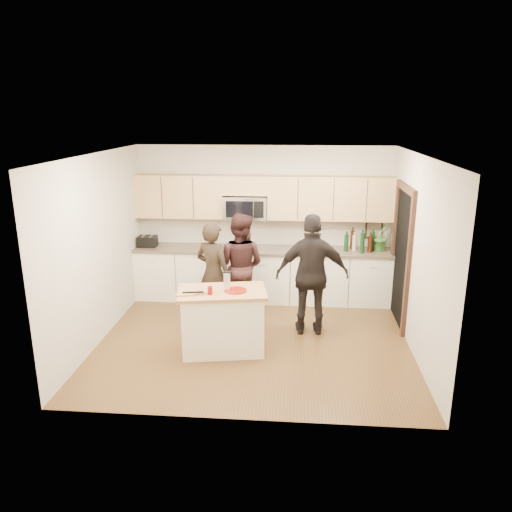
# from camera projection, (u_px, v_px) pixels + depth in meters

# --- Properties ---
(floor) EXTENTS (4.50, 4.50, 0.00)m
(floor) POSITION_uv_depth(u_px,v_px,m) (254.00, 340.00, 7.39)
(floor) COLOR brown
(floor) RESTS_ON ground
(room_shell) EXTENTS (4.52, 4.02, 2.71)m
(room_shell) POSITION_uv_depth(u_px,v_px,m) (254.00, 226.00, 6.91)
(room_shell) COLOR #BBB3A0
(room_shell) RESTS_ON ground
(back_cabinetry) EXTENTS (4.50, 0.66, 0.94)m
(back_cabinetry) POSITION_uv_depth(u_px,v_px,m) (262.00, 274.00, 8.88)
(back_cabinetry) COLOR white
(back_cabinetry) RESTS_ON ground
(upper_cabinetry) EXTENTS (4.50, 0.33, 0.75)m
(upper_cabinetry) POSITION_uv_depth(u_px,v_px,m) (265.00, 196.00, 8.63)
(upper_cabinetry) COLOR tan
(upper_cabinetry) RESTS_ON ground
(microwave) EXTENTS (0.76, 0.41, 0.40)m
(microwave) POSITION_uv_depth(u_px,v_px,m) (245.00, 207.00, 8.68)
(microwave) COLOR silver
(microwave) RESTS_ON ground
(doorway) EXTENTS (0.06, 1.25, 2.20)m
(doorway) POSITION_uv_depth(u_px,v_px,m) (402.00, 252.00, 7.75)
(doorway) COLOR black
(doorway) RESTS_ON ground
(framed_picture) EXTENTS (0.30, 0.03, 0.38)m
(framed_picture) POSITION_uv_depth(u_px,v_px,m) (374.00, 228.00, 8.78)
(framed_picture) COLOR black
(framed_picture) RESTS_ON ground
(dish_towel) EXTENTS (0.34, 0.60, 0.48)m
(dish_towel) POSITION_uv_depth(u_px,v_px,m) (207.00, 258.00, 8.68)
(dish_towel) COLOR white
(dish_towel) RESTS_ON ground
(island) EXTENTS (1.30, 0.90, 0.90)m
(island) POSITION_uv_depth(u_px,v_px,m) (222.00, 321.00, 6.94)
(island) COLOR white
(island) RESTS_ON ground
(red_plate) EXTENTS (0.30, 0.30, 0.02)m
(red_plate) POSITION_uv_depth(u_px,v_px,m) (236.00, 290.00, 6.80)
(red_plate) COLOR maroon
(red_plate) RESTS_ON island
(box_grater) EXTENTS (0.10, 0.05, 0.26)m
(box_grater) POSITION_uv_depth(u_px,v_px,m) (227.00, 281.00, 6.76)
(box_grater) COLOR silver
(box_grater) RESTS_ON red_plate
(drink_glass) EXTENTS (0.07, 0.07, 0.11)m
(drink_glass) POSITION_uv_depth(u_px,v_px,m) (210.00, 291.00, 6.66)
(drink_glass) COLOR maroon
(drink_glass) RESTS_ON island
(cutting_board) EXTENTS (0.28, 0.22, 0.02)m
(cutting_board) POSITION_uv_depth(u_px,v_px,m) (186.00, 294.00, 6.67)
(cutting_board) COLOR #B3824A
(cutting_board) RESTS_ON island
(tongs) EXTENTS (0.29, 0.08, 0.02)m
(tongs) POSITION_uv_depth(u_px,v_px,m) (193.00, 292.00, 6.67)
(tongs) COLOR black
(tongs) RESTS_ON cutting_board
(knife) EXTENTS (0.20, 0.06, 0.01)m
(knife) POSITION_uv_depth(u_px,v_px,m) (199.00, 294.00, 6.64)
(knife) COLOR silver
(knife) RESTS_ON cutting_board
(toaster) EXTENTS (0.32, 0.24, 0.19)m
(toaster) POSITION_uv_depth(u_px,v_px,m) (148.00, 241.00, 8.87)
(toaster) COLOR black
(toaster) RESTS_ON back_cabinetry
(bottle_cluster) EXTENTS (0.66, 0.34, 0.41)m
(bottle_cluster) POSITION_uv_depth(u_px,v_px,m) (363.00, 241.00, 8.56)
(bottle_cluster) COLOR black
(bottle_cluster) RESTS_ON back_cabinetry
(orchid) EXTENTS (0.37, 0.36, 0.52)m
(orchid) POSITION_uv_depth(u_px,v_px,m) (382.00, 236.00, 8.54)
(orchid) COLOR #3B772F
(orchid) RESTS_ON back_cabinetry
(woman_left) EXTENTS (0.71, 0.61, 1.64)m
(woman_left) POSITION_uv_depth(u_px,v_px,m) (213.00, 273.00, 7.80)
(woman_left) COLOR black
(woman_left) RESTS_ON ground
(woman_center) EXTENTS (0.98, 0.85, 1.72)m
(woman_center) POSITION_uv_depth(u_px,v_px,m) (240.00, 265.00, 8.06)
(woman_center) COLOR black
(woman_center) RESTS_ON ground
(woman_right) EXTENTS (1.10, 0.50, 1.84)m
(woman_right) POSITION_uv_depth(u_px,v_px,m) (312.00, 275.00, 7.39)
(woman_right) COLOR black
(woman_right) RESTS_ON ground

